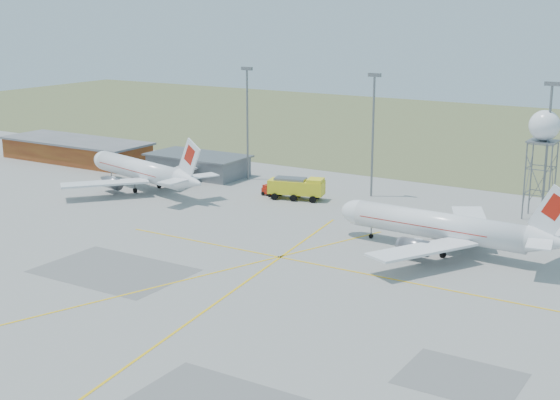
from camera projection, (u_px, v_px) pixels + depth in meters
The scene contains 12 objects.
ground at pixel (160, 355), 71.35m from camera, with size 400.00×400.00×0.00m, color #969590.
grass_strip at pixel (542, 139), 186.74m from camera, with size 400.00×120.00×0.03m, color #516638.
building_orange at pixel (76, 150), 160.32m from camera, with size 33.00×12.00×4.30m.
building_grey at pixel (198, 165), 146.66m from camera, with size 19.00×10.00×3.90m.
mast_a at pixel (247, 114), 140.75m from camera, with size 2.20×0.50×20.50m.
mast_b at pixel (373, 125), 127.95m from camera, with size 2.20×0.50×20.50m.
mast_c at pixel (548, 140), 113.61m from camera, with size 2.20×0.50×20.50m.
airliner_main at pixel (443, 227), 100.68m from camera, with size 31.49×30.59×10.71m.
airliner_far at pixel (142, 171), 134.95m from camera, with size 31.13×29.62×10.71m.
radar_tower at pixel (542, 158), 115.10m from camera, with size 4.51×4.51×16.31m.
fire_truck at pixel (298, 189), 128.31m from camera, with size 9.64×5.43×3.67m.
baggage_tug at pixel (269, 191), 131.22m from camera, with size 2.53×2.20×1.77m.
Camera 1 is at (44.07, -50.08, 31.05)m, focal length 50.00 mm.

